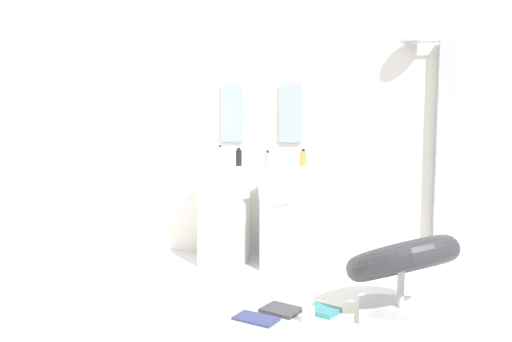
{
  "coord_description": "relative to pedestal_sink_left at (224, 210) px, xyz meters",
  "views": [
    {
      "loc": [
        0.91,
        -3.38,
        1.38
      ],
      "look_at": [
        0.15,
        0.55,
        0.95
      ],
      "focal_mm": 36.54,
      "sensor_mm": 36.0,
      "label": 1
    }
  ],
  "objects": [
    {
      "name": "vanity_mirror_right",
      "position": [
        0.57,
        0.33,
        0.9
      ],
      "size": [
        0.22,
        0.03,
        0.56
      ],
      "primitive_type": "cube",
      "color": "#8C9EA8"
    },
    {
      "name": "soap_bottle_amber",
      "position": [
        0.73,
        0.04,
        0.49
      ],
      "size": [
        0.06,
        0.06,
        0.16
      ],
      "color": "#C68C38",
      "rests_on": "pedestal_sink_right"
    },
    {
      "name": "vanity_mirror_left",
      "position": [
        0.0,
        0.33,
        0.9
      ],
      "size": [
        0.22,
        0.03,
        0.56
      ],
      "primitive_type": "cube",
      "color": "#8C9EA8"
    },
    {
      "name": "magazine_navy",
      "position": [
        0.56,
        -1.33,
        -0.48
      ],
      "size": [
        0.33,
        0.26,
        0.02
      ],
      "primitive_type": "cube",
      "rotation": [
        0.0,
        0.0,
        -0.35
      ],
      "color": "navy",
      "rests_on": "area_rug"
    },
    {
      "name": "soap_bottle_black",
      "position": [
        0.15,
        -0.04,
        0.49
      ],
      "size": [
        0.05,
        0.05,
        0.17
      ],
      "color": "black",
      "rests_on": "pedestal_sink_left"
    },
    {
      "name": "lounge_chair",
      "position": [
        1.52,
        -1.03,
        -0.15
      ],
      "size": [
        1.1,
        1.1,
        0.65
      ],
      "color": "#B7BABF",
      "rests_on": "ground_plane"
    },
    {
      "name": "pedestal_sink_left",
      "position": [
        0.0,
        0.0,
        0.0
      ],
      "size": [
        0.49,
        0.49,
        1.02
      ],
      "color": "white",
      "rests_on": "ground_plane"
    },
    {
      "name": "ground_plane",
      "position": [
        0.29,
        -1.25,
        -0.52
      ],
      "size": [
        4.8,
        3.6,
        0.04
      ],
      "primitive_type": "cube",
      "color": "silver"
    },
    {
      "name": "soap_bottle_clear",
      "position": [
        -0.08,
        0.15,
        0.5
      ],
      "size": [
        0.04,
        0.04,
        0.17
      ],
      "color": "silver",
      "rests_on": "pedestal_sink_left"
    },
    {
      "name": "magazine_teal",
      "position": [
        0.99,
        -1.11,
        -0.48
      ],
      "size": [
        0.27,
        0.26,
        0.03
      ],
      "primitive_type": "cube",
      "rotation": [
        0.0,
        0.0,
        -0.46
      ],
      "color": "teal",
      "rests_on": "area_rug"
    },
    {
      "name": "area_rug",
      "position": [
        0.77,
        -1.27,
        -0.5
      ],
      "size": [
        0.95,
        0.87,
        0.01
      ],
      "primitive_type": "cube",
      "color": "white",
      "rests_on": "ground_plane"
    },
    {
      "name": "pedestal_sink_right",
      "position": [
        0.57,
        0.0,
        0.0
      ],
      "size": [
        0.49,
        0.49,
        1.02
      ],
      "color": "white",
      "rests_on": "ground_plane"
    },
    {
      "name": "magazine_charcoal",
      "position": [
        0.7,
        -1.15,
        -0.48
      ],
      "size": [
        0.31,
        0.29,
        0.03
      ],
      "primitive_type": "cube",
      "rotation": [
        0.0,
        0.0,
        -0.41
      ],
      "color": "#38383D",
      "rests_on": "area_rug"
    },
    {
      "name": "soap_bottle_grey",
      "position": [
        0.41,
        0.0,
        0.48
      ],
      "size": [
        0.05,
        0.05,
        0.14
      ],
      "color": "#99999E",
      "rests_on": "pedestal_sink_right"
    },
    {
      "name": "coffee_mug",
      "position": [
        0.91,
        -1.31,
        -0.44
      ],
      "size": [
        0.08,
        0.08,
        0.11
      ],
      "primitive_type": "cylinder",
      "color": "white",
      "rests_on": "area_rug"
    },
    {
      "name": "shower_column",
      "position": [
        1.95,
        0.28,
        0.58
      ],
      "size": [
        0.49,
        0.24,
        2.05
      ],
      "color": "#B7BABF",
      "rests_on": "ground_plane"
    },
    {
      "name": "rear_partition",
      "position": [
        0.29,
        0.4,
        0.8
      ],
      "size": [
        4.8,
        0.1,
        2.6
      ],
      "primitive_type": "cube",
      "color": "silver",
      "rests_on": "ground_plane"
    },
    {
      "name": "towel_rack",
      "position": [
        -1.24,
        -0.8,
        0.12
      ],
      "size": [
        0.37,
        0.22,
        0.95
      ],
      "color": "#B7BABF",
      "rests_on": "ground_plane"
    }
  ]
}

